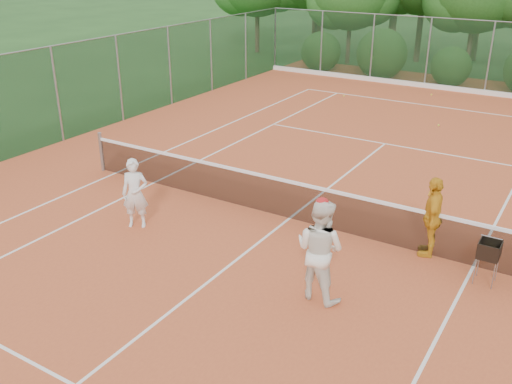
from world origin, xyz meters
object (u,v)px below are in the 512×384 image
ball_hopper (489,251)px  player_center_grp (320,249)px  player_yellow (432,217)px  player_white (135,193)px

ball_hopper → player_center_grp: bearing=-151.0°
player_center_grp → player_yellow: player_center_grp is taller
player_white → player_yellow: (5.92, 2.15, 0.05)m
player_white → ball_hopper: (7.13, 1.62, -0.12)m
player_white → player_center_grp: bearing=-36.0°
ball_hopper → player_white: bearing=-178.0°
player_white → player_yellow: size_ratio=0.94×
player_white → player_center_grp: player_center_grp is taller
player_white → ball_hopper: bearing=-18.1°
player_center_grp → player_yellow: (1.24, 2.57, -0.11)m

